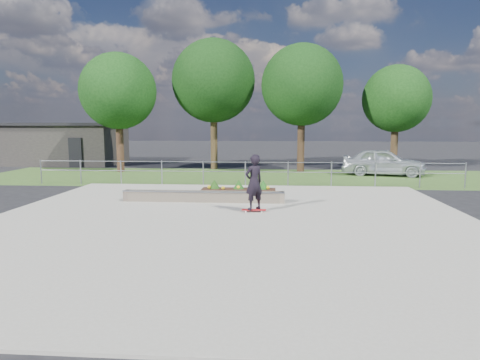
# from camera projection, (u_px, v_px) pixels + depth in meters

# --- Properties ---
(ground) EXTENTS (120.00, 120.00, 0.00)m
(ground) POSITION_uv_depth(u_px,v_px,m) (230.00, 223.00, 12.76)
(ground) COLOR black
(ground) RESTS_ON ground
(grass_verge) EXTENTS (30.00, 8.00, 0.02)m
(grass_verge) POSITION_uv_depth(u_px,v_px,m) (249.00, 177.00, 23.64)
(grass_verge) COLOR #345421
(grass_verge) RESTS_ON ground
(concrete_slab) EXTENTS (15.00, 15.00, 0.06)m
(concrete_slab) POSITION_uv_depth(u_px,v_px,m) (230.00, 222.00, 12.76)
(concrete_slab) COLOR #9A9688
(concrete_slab) RESTS_ON ground
(fence) EXTENTS (20.06, 0.06, 1.20)m
(fence) POSITION_uv_depth(u_px,v_px,m) (245.00, 170.00, 20.08)
(fence) COLOR gray
(fence) RESTS_ON ground
(building) EXTENTS (8.40, 5.40, 3.00)m
(building) POSITION_uv_depth(u_px,v_px,m) (65.00, 143.00, 31.40)
(building) COLOR #282624
(building) RESTS_ON ground
(tree_far_left) EXTENTS (4.55, 4.55, 7.15)m
(tree_far_left) POSITION_uv_depth(u_px,v_px,m) (118.00, 91.00, 25.57)
(tree_far_left) COLOR #361F15
(tree_far_left) RESTS_ON ground
(tree_mid_left) EXTENTS (5.25, 5.25, 8.25)m
(tree_mid_left) POSITION_uv_depth(u_px,v_px,m) (214.00, 81.00, 27.04)
(tree_mid_left) COLOR #342415
(tree_mid_left) RESTS_ON ground
(tree_mid_right) EXTENTS (4.90, 4.90, 7.70)m
(tree_mid_right) POSITION_uv_depth(u_px,v_px,m) (302.00, 85.00, 25.69)
(tree_mid_right) COLOR black
(tree_mid_right) RESTS_ON ground
(tree_far_right) EXTENTS (4.20, 4.20, 6.60)m
(tree_far_right) POSITION_uv_depth(u_px,v_px,m) (396.00, 99.00, 26.83)
(tree_far_right) COLOR #352415
(tree_far_right) RESTS_ON ground
(grind_ledge) EXTENTS (6.00, 0.44, 0.43)m
(grind_ledge) POSITION_uv_depth(u_px,v_px,m) (203.00, 196.00, 15.87)
(grind_ledge) COLOR brown
(grind_ledge) RESTS_ON concrete_slab
(planter_bed) EXTENTS (3.00, 1.20, 0.61)m
(planter_bed) POSITION_uv_depth(u_px,v_px,m) (238.00, 191.00, 17.25)
(planter_bed) COLOR black
(planter_bed) RESTS_ON concrete_slab
(skateboarder) EXTENTS (0.80, 0.75, 1.90)m
(skateboarder) POSITION_uv_depth(u_px,v_px,m) (254.00, 182.00, 13.94)
(skateboarder) COLOR white
(skateboarder) RESTS_ON concrete_slab
(parked_car) EXTENTS (4.85, 2.78, 1.55)m
(parked_car) POSITION_uv_depth(u_px,v_px,m) (383.00, 162.00, 24.29)
(parked_car) COLOR silver
(parked_car) RESTS_ON ground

